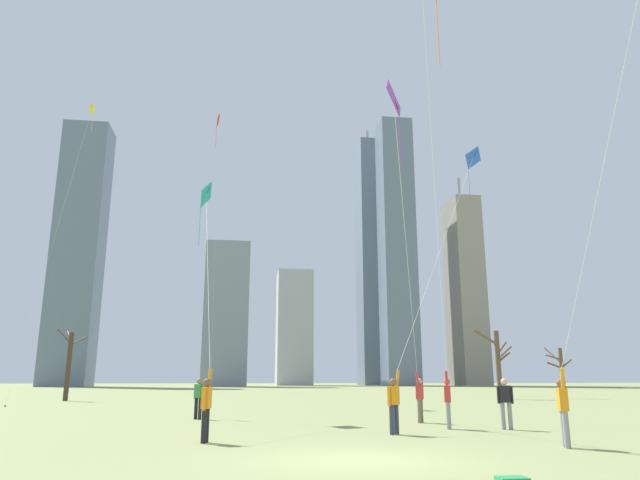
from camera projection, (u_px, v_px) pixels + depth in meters
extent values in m
plane|color=#848E56|center=(359.00, 460.00, 11.65)|extent=(400.00, 400.00, 0.00)
cylinder|color=gray|center=(449.00, 415.00, 19.06)|extent=(0.14, 0.14, 0.85)
cylinder|color=gray|center=(448.00, 416.00, 18.85)|extent=(0.14, 0.14, 0.85)
cube|color=red|center=(447.00, 394.00, 19.12)|extent=(0.31, 0.39, 0.54)
sphere|color=#9E7051|center=(447.00, 382.00, 19.21)|extent=(0.22, 0.22, 0.22)
cylinder|color=red|center=(448.00, 395.00, 19.31)|extent=(0.09, 0.09, 0.55)
cylinder|color=red|center=(446.00, 379.00, 19.03)|extent=(0.16, 0.22, 0.56)
cylinder|color=orange|center=(438.00, 30.00, 13.62)|extent=(0.02, 0.02, 1.94)
cylinder|color=silver|center=(436.00, 206.00, 16.56)|extent=(2.69, 7.17, 9.23)
cylinder|color=gray|center=(564.00, 429.00, 13.92)|extent=(0.14, 0.14, 0.85)
cylinder|color=gray|center=(566.00, 430.00, 13.70)|extent=(0.14, 0.14, 0.85)
cube|color=orange|center=(562.00, 399.00, 13.97)|extent=(0.29, 0.38, 0.54)
sphere|color=brown|center=(561.00, 383.00, 14.06)|extent=(0.22, 0.22, 0.22)
cylinder|color=orange|center=(560.00, 400.00, 14.17)|extent=(0.09, 0.09, 0.55)
cylinder|color=orange|center=(563.00, 379.00, 13.88)|extent=(0.15, 0.22, 0.56)
cylinder|color=silver|center=(613.00, 120.00, 12.48)|extent=(0.27, 5.63, 10.47)
cylinder|color=#726656|center=(421.00, 411.00, 21.70)|extent=(0.14, 0.14, 0.85)
cylinder|color=#726656|center=(419.00, 411.00, 21.51)|extent=(0.14, 0.14, 0.85)
cube|color=red|center=(420.00, 392.00, 21.77)|extent=(0.36, 0.39, 0.54)
sphere|color=tan|center=(419.00, 381.00, 21.86)|extent=(0.22, 0.22, 0.22)
cylinder|color=red|center=(421.00, 393.00, 21.94)|extent=(0.09, 0.09, 0.55)
cylinder|color=red|center=(417.00, 379.00, 21.70)|extent=(0.19, 0.22, 0.56)
cube|color=purple|center=(393.00, 98.00, 15.80)|extent=(0.66, 0.97, 1.12)
cylinder|color=black|center=(393.00, 98.00, 15.80)|extent=(0.24, 0.10, 0.72)
cylinder|color=purple|center=(400.00, 139.00, 15.49)|extent=(0.02, 0.02, 1.59)
cylinder|color=silver|center=(407.00, 257.00, 18.78)|extent=(2.69, 7.61, 7.28)
cylinder|color=black|center=(204.00, 426.00, 14.77)|extent=(0.14, 0.14, 0.85)
cylinder|color=black|center=(206.00, 425.00, 14.98)|extent=(0.14, 0.14, 0.85)
cube|color=orange|center=(206.00, 398.00, 15.04)|extent=(0.27, 0.38, 0.54)
sphere|color=brown|center=(207.00, 383.00, 15.13)|extent=(0.22, 0.22, 0.22)
cylinder|color=orange|center=(204.00, 399.00, 14.83)|extent=(0.09, 0.09, 0.55)
cylinder|color=orange|center=(209.00, 379.00, 15.35)|extent=(0.13, 0.22, 0.56)
cube|color=teal|center=(206.00, 194.00, 27.21)|extent=(0.47, 1.42, 1.39)
cylinder|color=black|center=(206.00, 194.00, 27.21)|extent=(0.40, 0.06, 0.88)
cylinder|color=teal|center=(200.00, 225.00, 26.80)|extent=(0.02, 0.02, 2.00)
cylinder|color=silver|center=(208.00, 258.00, 21.31)|extent=(1.10, 10.39, 8.25)
cylinder|color=#33384C|center=(392.00, 420.00, 17.01)|extent=(0.14, 0.14, 0.85)
cylinder|color=#33384C|center=(396.00, 419.00, 17.15)|extent=(0.14, 0.14, 0.85)
cube|color=orange|center=(393.00, 395.00, 17.24)|extent=(0.39, 0.36, 0.54)
sphere|color=brown|center=(393.00, 382.00, 17.34)|extent=(0.22, 0.22, 0.22)
cylinder|color=orange|center=(389.00, 397.00, 17.10)|extent=(0.09, 0.09, 0.55)
cylinder|color=orange|center=(397.00, 379.00, 17.50)|extent=(0.22, 0.19, 0.56)
cube|color=blue|center=(473.00, 158.00, 34.34)|extent=(1.31, 0.83, 1.39)
cylinder|color=black|center=(473.00, 158.00, 34.34)|extent=(0.48, 0.32, 0.85)
cylinder|color=blue|center=(469.00, 183.00, 34.11)|extent=(0.02, 0.02, 2.10)
cylinder|color=silver|center=(447.00, 230.00, 25.95)|extent=(8.62, 13.22, 12.62)
cylinder|color=black|center=(200.00, 409.00, 23.33)|extent=(0.14, 0.14, 0.85)
cylinder|color=black|center=(196.00, 409.00, 23.44)|extent=(0.14, 0.14, 0.85)
cube|color=#338C4C|center=(199.00, 391.00, 23.55)|extent=(0.39, 0.37, 0.54)
sphere|color=#9E7051|center=(199.00, 381.00, 23.64)|extent=(0.22, 0.22, 0.22)
cylinder|color=#338C4C|center=(203.00, 392.00, 23.43)|extent=(0.09, 0.09, 0.55)
cylinder|color=#338C4C|center=(195.00, 392.00, 23.65)|extent=(0.09, 0.09, 0.55)
cylinder|color=gray|center=(503.00, 416.00, 18.75)|extent=(0.14, 0.14, 0.85)
cylinder|color=gray|center=(510.00, 416.00, 18.70)|extent=(0.14, 0.14, 0.85)
cube|color=black|center=(505.00, 394.00, 18.89)|extent=(0.39, 0.31, 0.54)
sphere|color=beige|center=(504.00, 382.00, 18.98)|extent=(0.22, 0.22, 0.22)
cylinder|color=black|center=(498.00, 395.00, 18.93)|extent=(0.09, 0.09, 0.55)
cylinder|color=black|center=(512.00, 395.00, 18.83)|extent=(0.09, 0.09, 0.55)
cube|color=red|center=(218.00, 120.00, 46.03)|extent=(0.22, 1.35, 1.33)
cylinder|color=black|center=(218.00, 120.00, 46.03)|extent=(0.20, 0.05, 0.87)
cylinder|color=red|center=(216.00, 137.00, 45.66)|extent=(0.02, 0.02, 1.86)
cylinder|color=silver|center=(215.00, 248.00, 41.95)|extent=(0.51, 3.25, 21.71)
cylinder|color=#3F3833|center=(210.00, 403.00, 37.87)|extent=(0.10, 0.10, 0.08)
cube|color=yellow|center=(92.00, 109.00, 36.08)|extent=(0.54, 0.65, 0.80)
cylinder|color=black|center=(92.00, 109.00, 36.08)|extent=(0.13, 0.18, 0.52)
cylinder|color=yellow|center=(92.00, 123.00, 35.98)|extent=(0.02, 0.02, 1.14)
cylinder|color=silver|center=(50.00, 253.00, 35.06)|extent=(4.01, 2.79, 18.03)
cylinder|color=#3F3833|center=(5.00, 406.00, 34.03)|extent=(0.10, 0.10, 0.08)
cylinder|color=brown|center=(498.00, 364.00, 47.15)|extent=(0.42, 0.42, 5.48)
cylinder|color=brown|center=(485.00, 337.00, 47.76)|extent=(1.93, 0.64, 1.32)
cylinder|color=brown|center=(504.00, 353.00, 46.64)|extent=(0.62, 1.68, 1.04)
cylinder|color=brown|center=(502.00, 348.00, 47.76)|extent=(1.19, 0.67, 1.12)
cylinder|color=brown|center=(504.00, 357.00, 47.28)|extent=(1.13, 0.33, 0.91)
cylinder|color=brown|center=(562.00, 373.00, 48.14)|extent=(0.32, 0.32, 4.13)
cylinder|color=brown|center=(566.00, 364.00, 48.28)|extent=(0.96, 0.36, 0.79)
cylinder|color=brown|center=(562.00, 368.00, 48.64)|extent=(0.69, 0.89, 0.79)
cylinder|color=brown|center=(553.00, 357.00, 48.58)|extent=(1.18, 0.56, 0.50)
cylinder|color=brown|center=(553.00, 355.00, 49.15)|extent=(0.73, 1.56, 1.39)
cylinder|color=brown|center=(554.00, 365.00, 48.52)|extent=(1.06, 0.77, 0.59)
cylinder|color=#423326|center=(69.00, 366.00, 43.21)|extent=(0.36, 0.36, 5.04)
cylinder|color=#423326|center=(64.00, 336.00, 44.09)|extent=(1.43, 1.01, 1.25)
cylinder|color=#423326|center=(69.00, 335.00, 44.43)|extent=(0.89, 1.60, 0.80)
cylinder|color=#423326|center=(79.00, 341.00, 43.98)|extent=(1.13, 0.66, 0.68)
cube|color=#B2B2B7|center=(294.00, 328.00, 143.98)|extent=(8.68, 9.98, 28.07)
cube|color=gray|center=(227.00, 314.00, 123.23)|extent=(9.32, 9.17, 30.28)
cube|color=slate|center=(397.00, 248.00, 136.36)|extent=(7.55, 8.04, 63.55)
cube|color=gray|center=(465.00, 290.00, 139.50)|extent=(6.49, 11.39, 44.98)
cylinder|color=#99999E|center=(459.00, 190.00, 145.49)|extent=(0.80, 0.80, 6.16)
cube|color=slate|center=(370.00, 259.00, 151.55)|extent=(5.79, 10.03, 64.54)
cylinder|color=#99999E|center=(367.00, 138.00, 159.60)|extent=(0.80, 0.80, 4.10)
cube|color=slate|center=(78.00, 251.00, 124.71)|extent=(9.63, 8.34, 57.28)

